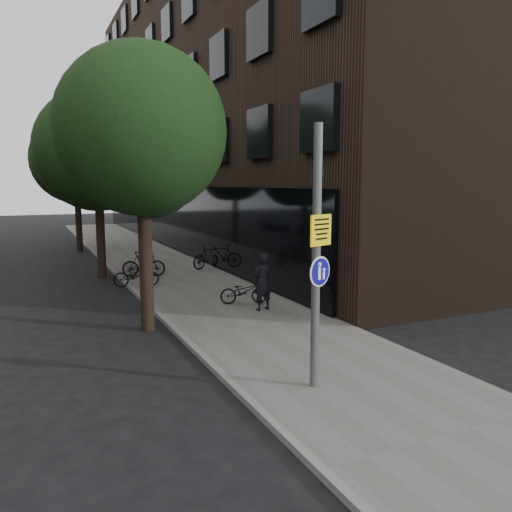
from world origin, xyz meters
TOP-DOWN VIEW (x-y plane):
  - ground at (0.00, 0.00)m, footprint 120.00×120.00m
  - sidewalk at (0.25, 10.00)m, footprint 4.50×60.00m
  - curb_edge at (-2.00, 10.00)m, footprint 0.15×60.00m
  - building_right_dark_brick at (8.50, 22.00)m, footprint 12.00×40.00m
  - street_tree_near at (-2.53, 4.64)m, footprint 4.40×4.40m
  - street_tree_mid at (-2.53, 13.14)m, footprint 5.00×5.00m
  - street_tree_far at (-2.53, 22.14)m, footprint 5.00×5.00m
  - signpost at (-0.64, -0.87)m, footprint 0.54×0.22m
  - pedestrian at (0.97, 4.74)m, footprint 0.71×0.53m
  - parked_bike_facade_near at (0.79, 5.73)m, footprint 1.62×0.94m
  - parked_bike_facade_far at (2.00, 12.53)m, footprint 1.84×1.11m
  - parked_bike_curb_near at (-1.80, 9.87)m, footprint 1.75×0.90m
  - parked_bike_curb_far at (-1.10, 11.76)m, footprint 1.82×0.96m

SIDE VIEW (x-z plane):
  - ground at x=0.00m, z-range 0.00..0.00m
  - sidewalk at x=0.25m, z-range 0.00..0.12m
  - curb_edge at x=-2.00m, z-range 0.00..0.13m
  - parked_bike_facade_near at x=0.79m, z-range 0.12..0.93m
  - parked_bike_curb_near at x=-1.80m, z-range 0.12..1.00m
  - parked_bike_curb_far at x=-1.10m, z-range 0.12..1.17m
  - parked_bike_facade_far at x=2.00m, z-range 0.12..1.19m
  - pedestrian at x=0.97m, z-range 0.12..1.88m
  - signpost at x=-0.64m, z-range 0.14..5.05m
  - street_tree_near at x=-2.53m, z-range 1.36..8.86m
  - street_tree_mid at x=-2.53m, z-range 1.21..9.01m
  - street_tree_far at x=-2.53m, z-range 1.21..9.01m
  - building_right_dark_brick at x=8.50m, z-range 0.00..18.00m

